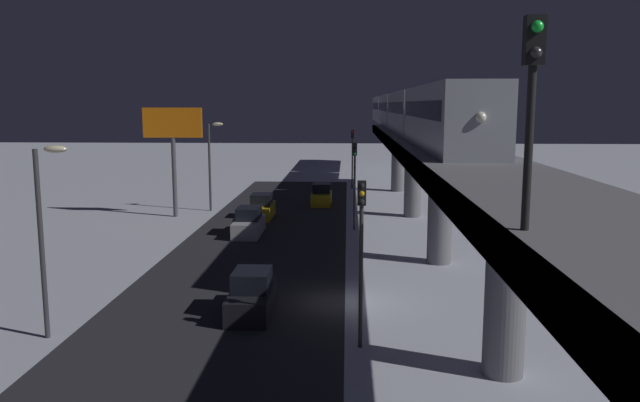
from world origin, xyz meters
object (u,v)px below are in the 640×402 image
at_px(sedan_yellow, 322,196).
at_px(sedan_yellow_2, 262,208).
at_px(subway_train, 402,110).
at_px(traffic_light_near, 361,240).
at_px(rail_signal, 532,86).
at_px(traffic_light_far, 352,151).
at_px(sedan_black, 252,296).
at_px(commercial_billboard, 173,133).
at_px(sedan_silver, 249,223).
at_px(traffic_light_mid, 355,173).

height_order(sedan_yellow, sedan_yellow_2, same).
bearing_deg(sedan_yellow_2, subway_train, -134.40).
relative_size(sedan_yellow, traffic_light_near, 0.63).
xyz_separation_m(rail_signal, traffic_light_near, (2.88, -10.86, -5.32)).
bearing_deg(traffic_light_far, sedan_black, 83.55).
bearing_deg(sedan_black, commercial_billboard, 112.73).
relative_size(traffic_light_near, commercial_billboard, 0.72).
xyz_separation_m(subway_train, sedan_black, (9.53, 36.15, -7.77)).
bearing_deg(rail_signal, sedan_silver, -71.75).
distance_m(sedan_yellow, sedan_yellow_2, 8.34).
xyz_separation_m(subway_train, traffic_light_near, (4.83, 39.84, -4.37)).
bearing_deg(sedan_yellow, rail_signal, -82.69).
bearing_deg(subway_train, sedan_yellow, 36.08).
bearing_deg(traffic_light_mid, traffic_light_far, -90.00).
bearing_deg(commercial_billboard, traffic_light_far, -129.58).
relative_size(sedan_yellow_2, traffic_light_near, 0.70).
xyz_separation_m(sedan_black, traffic_light_far, (-4.70, -41.55, 3.40)).
height_order(subway_train, sedan_silver, subway_train).
height_order(sedan_black, traffic_light_near, traffic_light_near).
bearing_deg(commercial_billboard, sedan_yellow, -150.34).
distance_m(rail_signal, sedan_yellow_2, 40.45).
height_order(sedan_silver, sedan_black, same).
height_order(sedan_silver, commercial_billboard, commercial_billboard).
height_order(traffic_light_mid, traffic_light_far, same).
height_order(rail_signal, commercial_billboard, rail_signal).
xyz_separation_m(traffic_light_mid, commercial_billboard, (14.67, -4.88, 2.63)).
xyz_separation_m(subway_train, traffic_light_mid, (4.83, 17.22, -4.37)).
bearing_deg(traffic_light_mid, subway_train, -105.68).
relative_size(sedan_yellow, commercial_billboard, 0.45).
bearing_deg(traffic_light_mid, sedan_yellow_2, -31.65).
xyz_separation_m(subway_train, sedan_yellow, (7.73, 5.64, -7.77)).
relative_size(rail_signal, commercial_billboard, 0.45).
bearing_deg(traffic_light_mid, sedan_silver, 14.99).
bearing_deg(subway_train, sedan_yellow_2, 45.60).
bearing_deg(sedan_yellow, traffic_light_mid, -75.94).
distance_m(rail_signal, sedan_silver, 34.27).
height_order(subway_train, rail_signal, rail_signal).
height_order(subway_train, sedan_black, subway_train).
distance_m(sedan_yellow, sedan_black, 30.56).
xyz_separation_m(subway_train, traffic_light_far, (4.83, -5.41, -4.37)).
height_order(rail_signal, sedan_black, rail_signal).
height_order(sedan_yellow, traffic_light_far, traffic_light_far).
height_order(subway_train, sedan_yellow, subway_train).
bearing_deg(sedan_black, traffic_light_far, 83.55).
relative_size(sedan_silver, traffic_light_mid, 0.74).
distance_m(traffic_light_near, traffic_light_mid, 22.62).
bearing_deg(sedan_yellow, traffic_light_far, 75.29).
relative_size(sedan_yellow, sedan_silver, 0.85).
xyz_separation_m(traffic_light_near, commercial_billboard, (14.67, -27.50, 2.63)).
bearing_deg(subway_train, traffic_light_far, -48.21).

